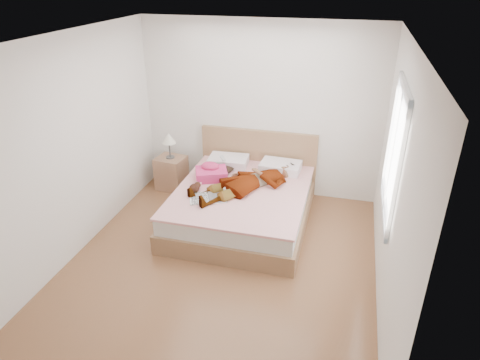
{
  "coord_description": "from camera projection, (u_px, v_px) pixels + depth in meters",
  "views": [
    {
      "loc": [
        1.29,
        -4.0,
        3.21
      ],
      "look_at": [
        0.0,
        0.85,
        0.7
      ],
      "focal_mm": 32.0,
      "sensor_mm": 36.0,
      "label": 1
    }
  ],
  "objects": [
    {
      "name": "bed",
      "position": [
        243.0,
        201.0,
        5.96
      ],
      "size": [
        1.8,
        2.08,
        1.0
      ],
      "color": "brown",
      "rests_on": "ground"
    },
    {
      "name": "ground",
      "position": [
        222.0,
        262.0,
        5.19
      ],
      "size": [
        4.0,
        4.0,
        0.0
      ],
      "primitive_type": "plane",
      "color": "#56331B",
      "rests_on": "ground"
    },
    {
      "name": "nightstand",
      "position": [
        171.0,
        170.0,
        6.8
      ],
      "size": [
        0.47,
        0.43,
        0.93
      ],
      "color": "brown",
      "rests_on": "ground"
    },
    {
      "name": "coffee_mug",
      "position": [
        226.0,
        191.0,
        5.63
      ],
      "size": [
        0.12,
        0.1,
        0.09
      ],
      "color": "white",
      "rests_on": "bed"
    },
    {
      "name": "hair",
      "position": [
        219.0,
        166.0,
        6.36
      ],
      "size": [
        0.63,
        0.69,
        0.09
      ],
      "primitive_type": "ellipsoid",
      "rotation": [
        0.0,
        0.0,
        0.32
      ],
      "color": "black",
      "rests_on": "bed"
    },
    {
      "name": "towel",
      "position": [
        211.0,
        172.0,
        6.05
      ],
      "size": [
        0.53,
        0.49,
        0.23
      ],
      "color": "#D63A6B",
      "rests_on": "bed"
    },
    {
      "name": "plush_toy",
      "position": [
        195.0,
        187.0,
        5.7
      ],
      "size": [
        0.16,
        0.22,
        0.11
      ],
      "color": "black",
      "rests_on": "bed"
    },
    {
      "name": "magazine",
      "position": [
        208.0,
        198.0,
        5.55
      ],
      "size": [
        0.56,
        0.47,
        0.03
      ],
      "color": "white",
      "rests_on": "bed"
    },
    {
      "name": "phone",
      "position": [
        223.0,
        158.0,
        6.23
      ],
      "size": [
        0.11,
        0.1,
        0.06
      ],
      "primitive_type": "cube",
      "rotation": [
        0.44,
        0.0,
        0.84
      ],
      "color": "silver",
      "rests_on": "bed"
    },
    {
      "name": "woman",
      "position": [
        249.0,
        179.0,
        5.81
      ],
      "size": [
        1.61,
        1.7,
        0.23
      ],
      "primitive_type": "imported",
      "rotation": [
        0.0,
        0.0,
        -0.73
      ],
      "color": "white",
      "rests_on": "bed"
    },
    {
      "name": "room_shell",
      "position": [
        394.0,
        153.0,
        4.37
      ],
      "size": [
        4.0,
        4.0,
        4.0
      ],
      "color": "white",
      "rests_on": "ground"
    }
  ]
}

